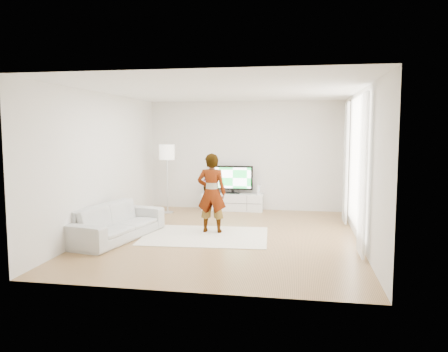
% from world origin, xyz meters
% --- Properties ---
extents(floor, '(6.00, 6.00, 0.00)m').
position_xyz_m(floor, '(0.00, 0.00, 0.00)').
color(floor, '#AE834E').
rests_on(floor, ground).
extents(ceiling, '(6.00, 6.00, 0.00)m').
position_xyz_m(ceiling, '(0.00, 0.00, 2.80)').
color(ceiling, white).
rests_on(ceiling, wall_back).
extents(wall_left, '(0.02, 6.00, 2.80)m').
position_xyz_m(wall_left, '(-2.50, 0.00, 1.40)').
color(wall_left, silver).
rests_on(wall_left, floor).
extents(wall_right, '(0.02, 6.00, 2.80)m').
position_xyz_m(wall_right, '(2.50, 0.00, 1.40)').
color(wall_right, silver).
rests_on(wall_right, floor).
extents(wall_back, '(5.00, 0.02, 2.80)m').
position_xyz_m(wall_back, '(0.00, 3.00, 1.40)').
color(wall_back, silver).
rests_on(wall_back, floor).
extents(wall_front, '(5.00, 0.02, 2.80)m').
position_xyz_m(wall_front, '(0.00, -3.00, 1.40)').
color(wall_front, silver).
rests_on(wall_front, floor).
extents(window, '(0.01, 2.60, 2.50)m').
position_xyz_m(window, '(2.48, 0.30, 1.45)').
color(window, white).
rests_on(window, wall_right).
extents(curtain_near, '(0.04, 0.70, 2.60)m').
position_xyz_m(curtain_near, '(2.40, -1.00, 1.35)').
color(curtain_near, white).
rests_on(curtain_near, floor).
extents(curtain_far, '(0.04, 0.70, 2.60)m').
position_xyz_m(curtain_far, '(2.40, 1.60, 1.35)').
color(curtain_far, white).
rests_on(curtain_far, floor).
extents(media_console, '(1.56, 0.45, 0.44)m').
position_xyz_m(media_console, '(-0.28, 2.76, 0.22)').
color(media_console, white).
rests_on(media_console, floor).
extents(television, '(1.02, 0.20, 0.71)m').
position_xyz_m(television, '(-0.28, 2.79, 0.83)').
color(television, black).
rests_on(television, media_console).
extents(game_console, '(0.09, 0.18, 0.24)m').
position_xyz_m(game_console, '(0.41, 2.76, 0.56)').
color(game_console, white).
rests_on(game_console, media_console).
extents(potted_plant, '(0.23, 0.23, 0.41)m').
position_xyz_m(potted_plant, '(-0.94, 2.77, 0.65)').
color(potted_plant, '#3F7238').
rests_on(potted_plant, media_console).
extents(rug, '(2.50, 1.87, 0.01)m').
position_xyz_m(rug, '(-0.39, -0.06, 0.01)').
color(rug, '#F0E6CD').
rests_on(rug, floor).
extents(player, '(0.59, 0.39, 1.59)m').
position_xyz_m(player, '(-0.33, 0.27, 0.81)').
color(player, '#334772').
rests_on(player, rug).
extents(sofa, '(1.28, 2.34, 0.65)m').
position_xyz_m(sofa, '(-2.02, -0.53, 0.32)').
color(sofa, '#B6B6B1').
rests_on(sofa, floor).
extents(floor_lamp, '(0.38, 0.38, 1.70)m').
position_xyz_m(floor_lamp, '(-1.84, 2.17, 1.44)').
color(floor_lamp, silver).
rests_on(floor_lamp, floor).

